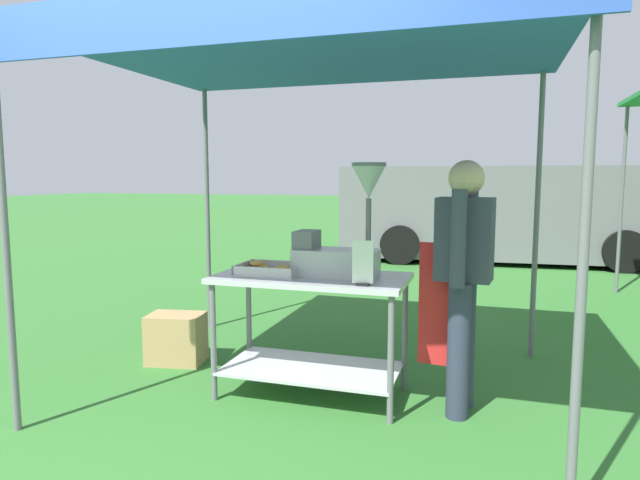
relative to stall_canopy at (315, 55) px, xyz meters
name	(u,v)px	position (x,y,z in m)	size (l,w,h in m)	color
ground_plane	(389,276)	(-0.29, 4.61, -2.32)	(70.00, 70.00, 0.00)	#33702D
stall_canopy	(315,55)	(0.00, 0.00, 0.00)	(3.23, 2.56, 2.39)	slate
donut_cart	(311,310)	(0.00, -0.10, -1.72)	(1.30, 0.67, 0.84)	#B7B7BC
donut_tray	(270,270)	(-0.29, -0.13, -1.45)	(0.43, 0.33, 0.07)	#B7B7BC
donut_fryer	(342,240)	(0.20, -0.05, -1.23)	(0.61, 0.28, 0.76)	#B7B7BC
menu_sign	(363,266)	(0.41, -0.34, -1.35)	(0.13, 0.05, 0.28)	black
vendor	(462,273)	(0.99, -0.07, -1.41)	(0.46, 0.54, 1.61)	#2D3347
supply_crate	(176,338)	(-1.26, 0.21, -2.12)	(0.49, 0.38, 0.40)	tan
van_grey	(503,212)	(1.37, 6.84, -1.44)	(5.80, 2.36, 1.69)	slate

